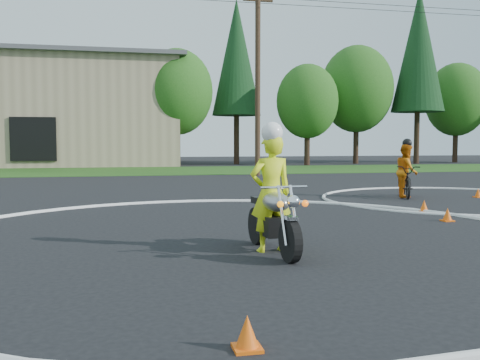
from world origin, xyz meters
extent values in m
plane|color=black|center=(0.00, 0.00, 0.00)|extent=(120.00, 120.00, 0.00)
cube|color=#1E4714|center=(0.00, 27.00, 0.01)|extent=(120.00, 10.00, 0.02)
torus|color=silver|center=(0.00, 3.00, 0.01)|extent=(12.12, 12.12, 0.12)
torus|color=silver|center=(8.00, 8.00, 0.01)|extent=(8.10, 8.10, 0.10)
cylinder|color=black|center=(0.40, 0.71, 0.32)|extent=(0.18, 0.65, 0.64)
cylinder|color=black|center=(0.27, 2.20, 0.32)|extent=(0.18, 0.65, 0.64)
cube|color=black|center=(0.33, 1.51, 0.43)|extent=(0.35, 0.61, 0.32)
ellipsoid|color=#A0A0A5|center=(0.35, 1.30, 0.83)|extent=(0.44, 0.71, 0.30)
cube|color=black|center=(0.30, 1.83, 0.79)|extent=(0.33, 0.66, 0.11)
cylinder|color=silver|center=(0.29, 0.79, 0.69)|extent=(0.08, 0.39, 0.86)
cylinder|color=white|center=(0.49, 0.81, 0.69)|extent=(0.08, 0.39, 0.86)
cube|color=#BABAC1|center=(0.40, 0.69, 0.66)|extent=(0.17, 0.25, 0.05)
cylinder|color=white|center=(0.37, 0.98, 1.09)|extent=(0.75, 0.10, 0.04)
sphere|color=white|center=(0.41, 0.61, 0.91)|extent=(0.19, 0.19, 0.19)
sphere|color=orange|center=(0.21, 0.61, 0.88)|extent=(0.10, 0.10, 0.10)
sphere|color=#FF620C|center=(0.60, 0.64, 0.88)|extent=(0.10, 0.10, 0.10)
cylinder|color=white|center=(0.46, 1.95, 0.32)|extent=(0.16, 0.86, 0.09)
imported|color=#DFF219|center=(0.33, 1.56, 0.94)|extent=(0.72, 0.51, 1.89)
sphere|color=white|center=(0.34, 1.51, 1.91)|extent=(0.34, 0.34, 0.34)
imported|color=black|center=(6.86, 8.86, 0.52)|extent=(1.39, 2.07, 1.03)
imported|color=#D0680A|center=(6.86, 8.86, 0.86)|extent=(0.92, 1.02, 1.72)
sphere|color=black|center=(6.86, 8.86, 1.74)|extent=(0.30, 0.30, 0.30)
cone|color=#F35B0C|center=(5.09, 3.92, 0.15)|extent=(0.22, 0.22, 0.30)
cube|color=#F35B0C|center=(5.09, 3.92, 0.01)|extent=(0.24, 0.24, 0.03)
cone|color=#F35B0C|center=(-0.96, -2.37, 0.15)|extent=(0.22, 0.22, 0.30)
cube|color=#F35B0C|center=(-0.96, -2.37, 0.01)|extent=(0.24, 0.24, 0.03)
cone|color=#F35B0C|center=(9.12, 8.37, 0.15)|extent=(0.22, 0.22, 0.30)
cube|color=#F35B0C|center=(9.12, 8.37, 0.01)|extent=(0.24, 0.24, 0.03)
cone|color=#F35B0C|center=(5.47, 5.51, 0.15)|extent=(0.22, 0.22, 0.30)
cube|color=#F35B0C|center=(5.47, 5.51, 0.01)|extent=(0.24, 0.24, 0.03)
cube|color=black|center=(-8.00, 31.90, 2.00)|extent=(3.00, 0.16, 3.00)
cylinder|color=#382619|center=(2.00, 34.00, 1.62)|extent=(0.44, 0.44, 3.24)
ellipsoid|color=#1E5116|center=(2.00, 34.00, 5.58)|extent=(5.40, 5.40, 6.48)
cylinder|color=#382619|center=(7.00, 36.00, 1.98)|extent=(0.44, 0.44, 3.96)
cone|color=black|center=(7.00, 36.00, 8.63)|extent=(3.96, 3.96, 9.35)
cylinder|color=#382619|center=(12.00, 33.00, 1.44)|extent=(0.44, 0.44, 2.88)
ellipsoid|color=#1E5116|center=(12.00, 33.00, 4.96)|extent=(4.80, 4.80, 5.76)
cylinder|color=#382619|center=(17.00, 35.00, 1.80)|extent=(0.44, 0.44, 3.60)
ellipsoid|color=#1E5116|center=(17.00, 35.00, 6.20)|extent=(6.00, 6.00, 7.20)
cylinder|color=#382619|center=(22.00, 34.00, 2.16)|extent=(0.44, 0.44, 4.32)
cone|color=black|center=(22.00, 34.00, 9.42)|extent=(4.32, 4.32, 10.20)
cylinder|color=#382619|center=(27.00, 36.00, 1.62)|extent=(0.44, 0.44, 3.24)
ellipsoid|color=#1E5116|center=(27.00, 36.00, 5.58)|extent=(5.40, 5.40, 6.48)
cylinder|color=#382619|center=(-2.00, 35.00, 1.44)|extent=(0.44, 0.44, 2.88)
ellipsoid|color=#1E5116|center=(-2.00, 35.00, 4.96)|extent=(4.80, 4.80, 5.76)
cylinder|color=#473321|center=(5.00, 21.00, 5.00)|extent=(0.28, 0.28, 10.00)
cube|color=#473321|center=(5.00, 21.00, 9.20)|extent=(1.60, 0.12, 0.12)
cylinder|color=black|center=(15.00, 20.45, 9.20)|extent=(20.00, 0.02, 0.02)
cylinder|color=black|center=(15.00, 21.55, 9.20)|extent=(20.00, 0.02, 0.02)
camera|label=1|loc=(-1.96, -6.68, 1.75)|focal=40.00mm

